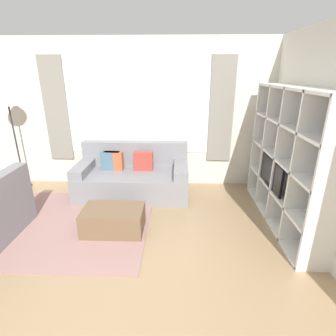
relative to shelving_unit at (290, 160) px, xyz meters
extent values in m
plane|color=#9E7F5B|center=(-2.31, -1.85, -0.96)|extent=(16.00, 16.00, 0.00)
cube|color=silver|center=(-2.31, 1.38, 0.39)|extent=(6.14, 0.07, 2.70)
cube|color=white|center=(-2.31, 1.34, 0.49)|extent=(2.72, 0.01, 1.60)
cube|color=gray|center=(-3.84, 1.32, 0.49)|extent=(0.44, 0.03, 1.90)
cube|color=gray|center=(-0.78, 1.32, 0.49)|extent=(0.44, 0.03, 1.90)
cube|color=silver|center=(0.20, -0.25, 0.39)|extent=(0.07, 4.39, 2.70)
cube|color=gray|center=(-3.10, -0.25, -0.95)|extent=(2.23, 2.06, 0.01)
cube|color=#515660|center=(0.15, 0.00, 0.01)|extent=(0.02, 2.19, 1.94)
cube|color=white|center=(-0.03, -1.10, 0.01)|extent=(0.38, 0.04, 1.94)
cube|color=white|center=(-0.03, -0.55, 0.01)|extent=(0.38, 0.04, 1.94)
cube|color=white|center=(-0.03, 0.00, 0.01)|extent=(0.38, 0.04, 1.94)
cube|color=white|center=(-0.03, 0.55, 0.01)|extent=(0.38, 0.04, 1.94)
cube|color=white|center=(-0.03, 1.09, 0.01)|extent=(0.38, 0.04, 1.94)
cube|color=white|center=(-0.03, 0.00, -0.94)|extent=(0.38, 2.19, 0.04)
cube|color=white|center=(-0.03, 0.00, -0.47)|extent=(0.38, 2.19, 0.04)
cube|color=white|center=(-0.03, 0.00, 0.01)|extent=(0.38, 2.19, 0.04)
cube|color=white|center=(-0.03, 0.00, 0.50)|extent=(0.38, 2.19, 0.04)
cube|color=white|center=(-0.03, 0.00, 0.97)|extent=(0.38, 2.19, 0.04)
cube|color=black|center=(-0.18, 0.13, -0.25)|extent=(0.04, 0.88, 0.41)
cube|color=black|center=(-0.16, 0.13, -0.44)|extent=(0.10, 0.24, 0.03)
cylinder|color=gold|center=(-0.05, 0.29, 0.56)|extent=(0.05, 0.05, 0.08)
cube|color=#388947|center=(-0.05, -0.85, -0.40)|extent=(0.07, 0.07, 0.11)
cube|color=#388947|center=(-0.05, 0.29, -0.88)|extent=(0.07, 0.07, 0.08)
cube|color=white|center=(-0.05, -0.31, -0.86)|extent=(0.08, 0.08, 0.13)
cube|color=gray|center=(-2.37, 0.80, -0.74)|extent=(1.97, 0.98, 0.43)
cube|color=gray|center=(-2.37, 1.19, -0.30)|extent=(1.97, 0.18, 0.46)
cube|color=gray|center=(-3.24, 0.80, -0.45)|extent=(0.24, 0.92, 0.16)
cube|color=gray|center=(-1.51, 0.80, -0.45)|extent=(0.24, 0.92, 0.16)
cube|color=#AD3D33|center=(-2.18, 0.91, -0.35)|extent=(0.34, 0.12, 0.34)
cube|color=slate|center=(-2.78, 0.91, -0.35)|extent=(0.34, 0.13, 0.34)
cube|color=#C65B33|center=(-2.72, 0.91, -0.35)|extent=(0.35, 0.16, 0.34)
cube|color=brown|center=(-2.45, -0.39, -0.78)|extent=(0.83, 0.52, 0.35)
cylinder|color=black|center=(-4.56, 1.06, -0.95)|extent=(0.26, 0.26, 0.02)
cylinder|color=#2D2D30|center=(-4.56, 1.06, -0.16)|extent=(0.03, 0.03, 1.54)
cone|color=silver|center=(-4.56, 1.06, 0.74)|extent=(0.37, 0.37, 0.26)
camera|label=1|loc=(-1.58, -3.53, 1.17)|focal=28.00mm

